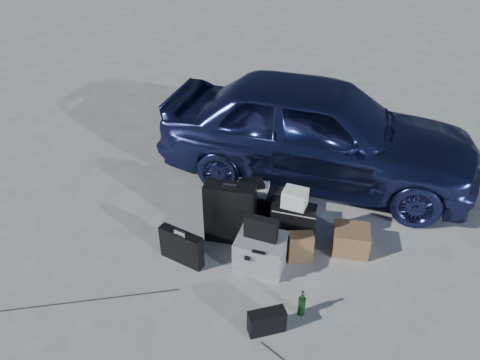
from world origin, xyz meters
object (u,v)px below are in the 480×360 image
(car, at_px, (317,130))
(green_bottle, at_px, (302,303))
(duffel_bag, at_px, (251,204))
(briefcase, at_px, (181,247))
(cardboard_box, at_px, (351,240))
(suitcase_right, at_px, (293,225))
(pelican_case, at_px, (261,252))
(suitcase_left, at_px, (230,213))

(car, xyz_separation_m, green_bottle, (-0.06, -2.51, -0.57))
(duffel_bag, bearing_deg, briefcase, -123.04)
(cardboard_box, bearing_deg, suitcase_right, -178.04)
(cardboard_box, bearing_deg, duffel_bag, 159.83)
(pelican_case, bearing_deg, car, 83.63)
(car, height_order, duffel_bag, car)
(briefcase, xyz_separation_m, suitcase_right, (1.17, 0.43, 0.09))
(pelican_case, xyz_separation_m, suitcase_right, (0.32, 0.37, 0.10))
(suitcase_left, xyz_separation_m, green_bottle, (0.86, -0.99, -0.23))
(duffel_bag, bearing_deg, pelican_case, -72.74)
(suitcase_left, relative_size, duffel_bag, 0.96)
(suitcase_left, height_order, green_bottle, suitcase_left)
(suitcase_left, xyz_separation_m, cardboard_box, (1.37, 0.01, -0.23))
(green_bottle, bearing_deg, cardboard_box, 63.15)
(briefcase, height_order, suitcase_left, suitcase_left)
(briefcase, distance_m, cardboard_box, 1.89)
(duffel_bag, xyz_separation_m, green_bottle, (0.67, -1.43, -0.05))
(car, bearing_deg, suitcase_left, 158.12)
(briefcase, distance_m, suitcase_left, 0.66)
(suitcase_right, distance_m, cardboard_box, 0.67)
(briefcase, bearing_deg, green_bottle, 0.01)
(suitcase_right, height_order, duffel_bag, suitcase_right)
(briefcase, xyz_separation_m, green_bottle, (1.32, -0.55, -0.06))
(pelican_case, bearing_deg, green_bottle, -43.62)
(briefcase, distance_m, green_bottle, 1.43)
(car, bearing_deg, duffel_bag, 155.03)
(suitcase_right, height_order, green_bottle, suitcase_right)
(car, distance_m, suitcase_right, 1.60)
(suitcase_right, relative_size, green_bottle, 2.05)
(suitcase_left, relative_size, suitcase_right, 1.28)
(suitcase_left, relative_size, cardboard_box, 1.90)
(suitcase_left, distance_m, cardboard_box, 1.39)
(briefcase, distance_m, suitcase_right, 1.25)
(cardboard_box, bearing_deg, green_bottle, -116.85)
(duffel_bag, height_order, cardboard_box, duffel_bag)
(duffel_bag, bearing_deg, suitcase_right, -38.02)
(car, xyz_separation_m, cardboard_box, (0.45, -1.51, -0.56))
(green_bottle, bearing_deg, briefcase, 157.58)
(pelican_case, height_order, suitcase_right, suitcase_right)
(pelican_case, distance_m, suitcase_right, 0.49)
(duffel_bag, height_order, green_bottle, duffel_bag)
(briefcase, relative_size, suitcase_left, 0.69)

